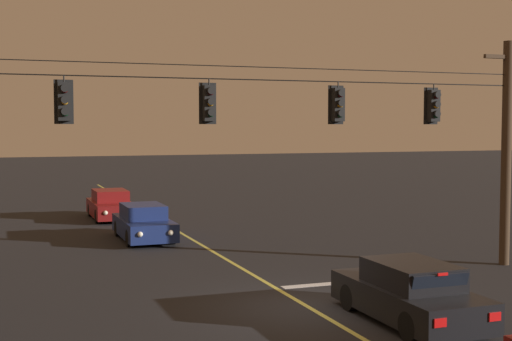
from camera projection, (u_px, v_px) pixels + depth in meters
The scene contains 11 objects.
ground_plane at pixel (308, 307), 17.49m from camera, with size 180.00×180.00×0.00m, color black.
lane_centre_stripe at pixel (209, 249), 25.66m from camera, with size 0.14×60.00×0.01m, color #D1C64C.
stop_bar_paint at pixel (338, 283), 20.12m from camera, with size 3.40×0.36×0.01m, color silver.
signal_span_assembly at pixel (268, 153), 19.80m from camera, with size 18.02×0.32×7.11m.
traffic_light_leftmost at pixel (64, 101), 17.82m from camera, with size 0.48×0.41×1.22m.
traffic_light_left_inner at pixel (209, 103), 19.11m from camera, with size 0.48×0.41×1.22m.
traffic_light_centre at pixel (338, 105), 20.43m from camera, with size 0.48×0.41×1.22m.
traffic_light_right_inner at pixel (434, 106), 21.53m from camera, with size 0.48×0.41×1.22m.
car_waiting_near_lane at pixel (409, 294), 16.09m from camera, with size 1.80×4.33×1.39m.
car_oncoming_lead at pixel (144, 223), 27.67m from camera, with size 1.80×4.42×1.39m.
car_oncoming_trailing at pixel (111, 205), 33.93m from camera, with size 1.80×4.42×1.39m.
Camera 1 is at (-7.11, -15.76, 4.45)m, focal length 49.91 mm.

